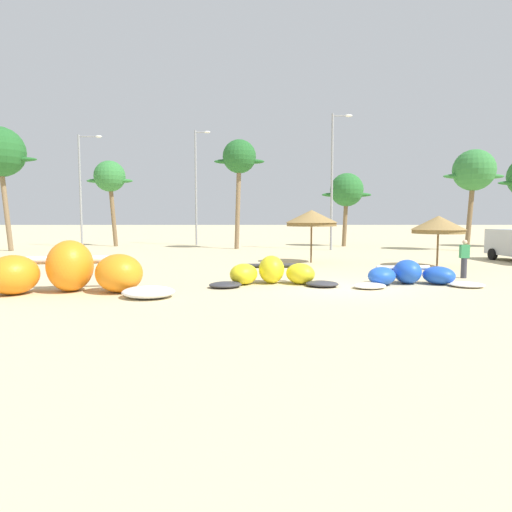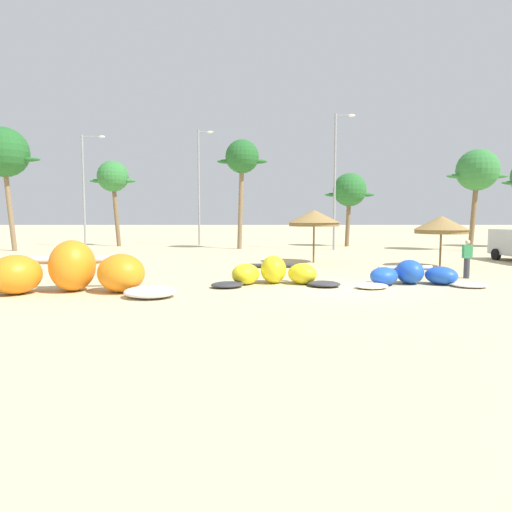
% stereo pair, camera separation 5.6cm
% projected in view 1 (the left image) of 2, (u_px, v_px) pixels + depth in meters
% --- Properties ---
extents(ground_plane, '(260.00, 260.00, 0.00)m').
position_uv_depth(ground_plane, '(342.00, 288.00, 16.31)').
color(ground_plane, beige).
extents(kite_far_left, '(7.68, 3.91, 1.77)m').
position_uv_depth(kite_far_left, '(67.00, 273.00, 15.18)').
color(kite_far_left, white).
rests_on(kite_far_left, ground).
extents(kite_left, '(5.04, 2.42, 1.08)m').
position_uv_depth(kite_left, '(272.00, 274.00, 17.27)').
color(kite_left, '#333338').
rests_on(kite_left, ground).
extents(kite_left_of_center, '(5.17, 2.53, 0.93)m').
position_uv_depth(kite_left_of_center, '(410.00, 275.00, 17.16)').
color(kite_left_of_center, white).
rests_on(kite_left_of_center, ground).
extents(beach_umbrella_near_van, '(2.92, 2.92, 2.96)m').
position_uv_depth(beach_umbrella_near_van, '(312.00, 218.00, 25.26)').
color(beach_umbrella_near_van, brown).
rests_on(beach_umbrella_near_van, ground).
extents(beach_umbrella_middle, '(2.74, 2.74, 2.63)m').
position_uv_depth(beach_umbrella_middle, '(438.00, 225.00, 23.21)').
color(beach_umbrella_middle, brown).
rests_on(beach_umbrella_middle, ground).
extents(person_near_kites, '(0.36, 0.24, 1.62)m').
position_uv_depth(person_near_kites, '(464.00, 259.00, 18.97)').
color(person_near_kites, '#383842').
rests_on(person_near_kites, ground).
extents(palm_left, '(4.03, 2.68, 7.45)m').
position_uv_depth(palm_left, '(110.00, 178.00, 39.23)').
color(palm_left, brown).
rests_on(palm_left, ground).
extents(palm_left_of_gap, '(3.99, 2.66, 8.69)m').
position_uv_depth(palm_left_of_gap, '(239.00, 159.00, 35.84)').
color(palm_left_of_gap, '#7F6647').
rests_on(palm_left_of_gap, ground).
extents(palm_center_left, '(4.32, 2.88, 6.37)m').
position_uv_depth(palm_center_left, '(347.00, 191.00, 39.22)').
color(palm_center_left, brown).
rests_on(palm_center_left, ground).
extents(palm_center_right, '(4.63, 3.09, 7.63)m').
position_uv_depth(palm_center_right, '(474.00, 171.00, 33.91)').
color(palm_center_right, brown).
rests_on(palm_center_right, ground).
extents(lamppost_west, '(2.06, 0.24, 9.50)m').
position_uv_depth(lamppost_west, '(82.00, 185.00, 38.47)').
color(lamppost_west, gray).
rests_on(lamppost_west, ground).
extents(lamppost_west_center, '(1.44, 0.24, 10.28)m').
position_uv_depth(lamppost_west_center, '(197.00, 183.00, 40.64)').
color(lamppost_west_center, gray).
rests_on(lamppost_west_center, ground).
extents(lamppost_east_center, '(1.59, 0.24, 10.41)m').
position_uv_depth(lamppost_east_center, '(333.00, 176.00, 34.77)').
color(lamppost_east_center, gray).
rests_on(lamppost_east_center, ground).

